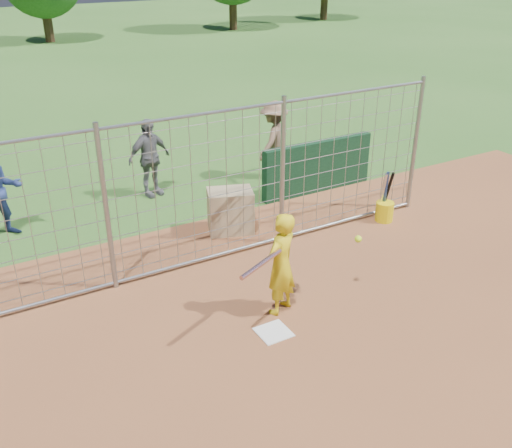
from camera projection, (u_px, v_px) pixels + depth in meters
ground at (266, 325)px, 7.89m from camera, size 100.00×100.00×0.00m
home_plate at (273, 332)px, 7.73m from camera, size 0.43×0.43×0.02m
dugout_wall at (317, 167)px, 11.97m from camera, size 2.60×0.20×1.10m
batter at (281, 264)px, 7.88m from camera, size 0.66×0.56×1.53m
bystander_b at (149, 158)px, 11.66m from camera, size 1.03×0.62×1.64m
bystander_c at (274, 140)px, 12.58m from camera, size 1.29×1.15×1.73m
equipment_bin at (230, 211)px, 10.33m from camera, size 0.94×0.79×0.80m
equipment_in_play at (287, 257)px, 7.48m from camera, size 2.14×0.42×0.22m
bucket_with_bats at (384, 209)px, 10.79m from camera, size 0.34×0.34×0.98m
backstop_fence at (201, 193)px, 8.89m from camera, size 9.08×0.08×2.60m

